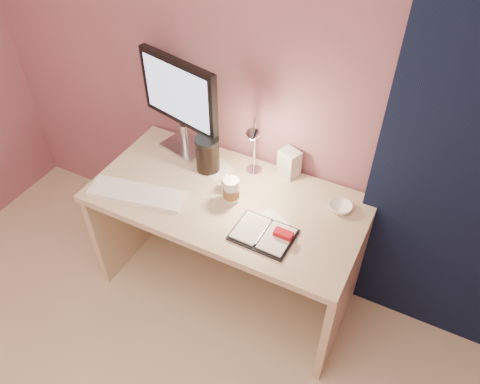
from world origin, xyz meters
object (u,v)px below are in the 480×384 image
at_px(lotion_bottle, 227,183).
at_px(dark_jar, 208,156).
at_px(coffee_cup, 231,191).
at_px(bowl, 340,207).
at_px(product_box, 289,163).
at_px(keyboard, 137,194).
at_px(desk, 234,219).
at_px(desk_lamp, 241,144).
at_px(monitor, 181,98).
at_px(planner, 265,234).

distance_m(lotion_bottle, dark_jar, 0.21).
xyz_separation_m(coffee_cup, bowl, (0.51, 0.18, -0.04)).
relative_size(coffee_cup, product_box, 0.86).
bearing_deg(keyboard, desk, 21.40).
relative_size(desk, desk_lamp, 3.77).
bearing_deg(coffee_cup, monitor, 148.97).
bearing_deg(planner, product_box, 100.77).
bearing_deg(lotion_bottle, product_box, 48.88).
relative_size(bowl, lotion_bottle, 1.04).
bearing_deg(bowl, desk_lamp, -178.49).
xyz_separation_m(keyboard, desk_lamp, (0.41, 0.35, 0.22)).
bearing_deg(product_box, coffee_cup, -97.95).
bearing_deg(lotion_bottle, monitor, 151.20).
xyz_separation_m(desk, coffee_cup, (0.03, -0.08, 0.29)).
relative_size(dark_jar, desk_lamp, 0.48).
relative_size(planner, desk_lamp, 0.78).
relative_size(desk, coffee_cup, 10.60).
bearing_deg(keyboard, bowl, 9.68).
xyz_separation_m(monitor, lotion_bottle, (0.38, -0.21, -0.27)).
distance_m(monitor, desk_lamp, 0.43).
xyz_separation_m(bowl, desk_lamp, (-0.54, -0.01, 0.21)).
height_order(monitor, coffee_cup, monitor).
relative_size(desk, bowl, 12.29).
bearing_deg(desk, dark_jar, 157.84).
distance_m(bowl, lotion_bottle, 0.58).
bearing_deg(coffee_cup, bowl, 19.36).
xyz_separation_m(dark_jar, desk_lamp, (0.20, 0.00, 0.14)).
xyz_separation_m(desk, lotion_bottle, (-0.02, -0.03, 0.28)).
bearing_deg(desk_lamp, desk, -109.38).
distance_m(monitor, planner, 0.86).
xyz_separation_m(bowl, dark_jar, (-0.74, -0.02, 0.07)).
height_order(desk, desk_lamp, desk_lamp).
height_order(keyboard, lotion_bottle, lotion_bottle).
bearing_deg(desk, planner, -38.40).
height_order(planner, lotion_bottle, lotion_bottle).
xyz_separation_m(keyboard, planner, (0.70, 0.05, 0.00)).
height_order(monitor, dark_jar, monitor).
distance_m(planner, bowl, 0.41).
xyz_separation_m(planner, dark_jar, (-0.48, 0.30, 0.08)).
distance_m(planner, lotion_bottle, 0.36).
bearing_deg(planner, bowl, 52.82).
bearing_deg(monitor, lotion_bottle, -15.18).
bearing_deg(product_box, planner, -59.21).
xyz_separation_m(coffee_cup, lotion_bottle, (-0.05, 0.05, -0.01)).
height_order(planner, desk_lamp, desk_lamp).
height_order(keyboard, coffee_cup, coffee_cup).
xyz_separation_m(keyboard, product_box, (0.62, 0.50, 0.07)).
height_order(desk, bowl, bowl).
height_order(monitor, product_box, monitor).
bearing_deg(lotion_bottle, desk_lamp, 79.74).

